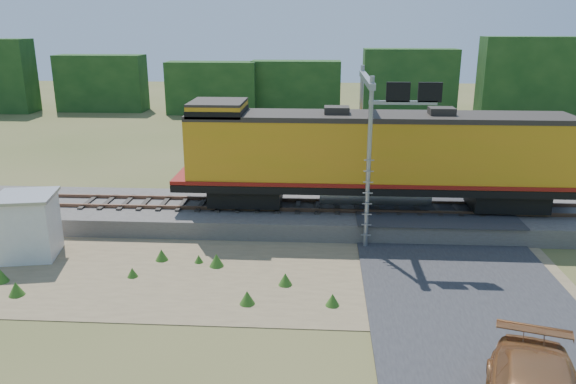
{
  "coord_description": "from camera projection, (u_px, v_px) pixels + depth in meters",
  "views": [
    {
      "loc": [
        1.95,
        -18.6,
        8.95
      ],
      "look_at": [
        0.62,
        3.0,
        2.4
      ],
      "focal_mm": 35.0,
      "sensor_mm": 36.0,
      "label": 1
    }
  ],
  "objects": [
    {
      "name": "weed_clumps",
      "position": [
        172.0,
        275.0,
        20.77
      ],
      "size": [
        15.0,
        6.2,
        0.56
      ],
      "primitive_type": null,
      "color": "#34661D",
      "rests_on": "ground"
    },
    {
      "name": "shed",
      "position": [
        29.0,
        226.0,
        22.02
      ],
      "size": [
        2.55,
        2.55,
        2.57
      ],
      "rotation": [
        0.0,
        0.0,
        0.2
      ],
      "color": "silver",
      "rests_on": "ground"
    },
    {
      "name": "locomotive",
      "position": [
        370.0,
        155.0,
        25.01
      ],
      "size": [
        18.13,
        2.76,
        4.68
      ],
      "color": "black",
      "rests_on": "rails"
    },
    {
      "name": "signal_gantry",
      "position": [
        375.0,
        113.0,
        23.8
      ],
      "size": [
        2.78,
        6.2,
        7.01
      ],
      "color": "gray",
      "rests_on": "ground"
    },
    {
      "name": "ballast",
      "position": [
        279.0,
        214.0,
        26.09
      ],
      "size": [
        70.0,
        5.0,
        0.8
      ],
      "primitive_type": "cube",
      "color": "slate",
      "rests_on": "ground"
    },
    {
      "name": "tree_line_north",
      "position": [
        304.0,
        84.0,
        55.88
      ],
      "size": [
        130.0,
        3.0,
        6.5
      ],
      "color": "#163A15",
      "rests_on": "ground"
    },
    {
      "name": "dirt_shoulder",
      "position": [
        214.0,
        271.0,
        21.06
      ],
      "size": [
        26.0,
        8.0,
        0.03
      ],
      "primitive_type": "cube",
      "color": "#8C7754",
      "rests_on": "ground"
    },
    {
      "name": "road",
      "position": [
        456.0,
        272.0,
        20.74
      ],
      "size": [
        7.0,
        66.0,
        0.86
      ],
      "color": "#38383A",
      "rests_on": "ground"
    },
    {
      "name": "rails",
      "position": [
        279.0,
        204.0,
        25.95
      ],
      "size": [
        70.0,
        1.54,
        0.16
      ],
      "color": "brown",
      "rests_on": "ballast"
    },
    {
      "name": "ground",
      "position": [
        266.0,
        278.0,
        20.47
      ],
      "size": [
        140.0,
        140.0,
        0.0
      ],
      "primitive_type": "plane",
      "color": "#475123",
      "rests_on": "ground"
    }
  ]
}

